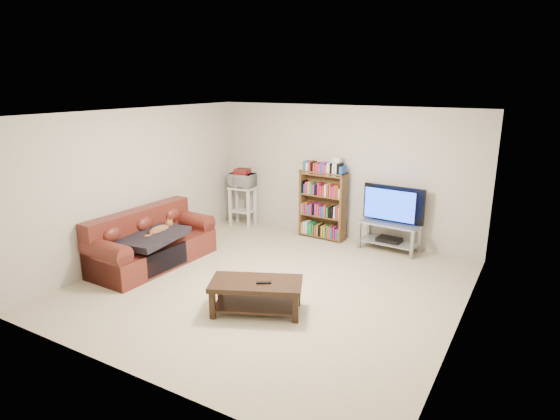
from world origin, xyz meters
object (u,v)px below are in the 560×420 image
Objects in this scene: coffee_table at (256,291)px; tv_stand at (389,232)px; bookshelf at (323,204)px; sofa at (150,245)px.

coffee_table is 3.10m from tv_stand.
sofa is at bearing -122.79° from bookshelf.
coffee_table is (2.33, -0.52, -0.02)m from sofa.
tv_stand is at bearing 1.65° from bookshelf.
coffee_table is at bearing -100.03° from tv_stand.
coffee_table is at bearing -77.28° from bookshelf.
sofa reaches higher than tv_stand.
tv_stand is 1.31m from bookshelf.
sofa is 1.60× the size of coffee_table.
tv_stand is (0.75, 3.00, 0.05)m from coffee_table.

